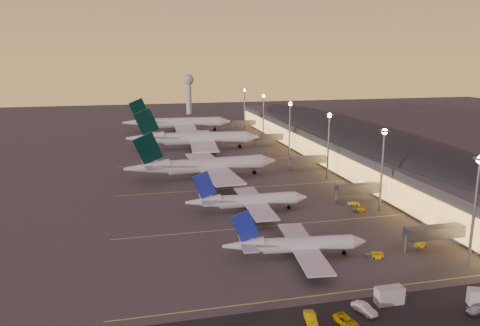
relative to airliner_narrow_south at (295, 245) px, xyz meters
name	(u,v)px	position (x,y,z in m)	size (l,w,h in m)	color
ground	(269,220)	(1.47, 26.76, -3.24)	(700.00, 700.00, 0.00)	#44413F
airliner_narrow_south	(295,245)	(0.00, 0.00, 0.00)	(35.07, 31.52, 12.52)	silver
airliner_narrow_north	(248,201)	(-2.78, 35.25, 0.31)	(38.36, 34.22, 13.72)	silver
airliner_wide_near	(204,166)	(-9.62, 78.67, 1.79)	(60.99, 55.67, 19.51)	silver
airliner_wide_mid	(194,139)	(-5.13, 137.13, 2.39)	(68.35, 62.53, 21.86)	silver
airliner_wide_far	(178,123)	(-7.24, 196.52, 2.36)	(67.90, 61.91, 21.73)	silver
terminal_building	(351,140)	(63.31, 99.23, 5.55)	(56.35, 255.00, 17.46)	#47484D
light_masts	(305,125)	(37.47, 91.76, 14.32)	(2.20, 217.20, 25.90)	slate
radar_tower	(189,87)	(11.47, 286.76, 18.64)	(9.00, 9.00, 32.50)	silver
service_lane	(358,323)	(1.47, -29.24, -3.23)	(260.00, 16.00, 0.01)	black
lane_markings	(238,184)	(1.47, 66.76, -3.23)	(90.00, 180.36, 0.00)	#D8C659
baggage_tug_a	(375,255)	(18.61, -4.45, -2.68)	(4.37, 2.68, 1.22)	#DDB402
baggage_tug_b	(419,246)	(32.34, -1.81, -2.72)	(4.07, 2.83, 1.13)	#DDB402
baggage_tug_c	(359,211)	(30.80, 26.94, -2.75)	(3.81, 2.52, 1.06)	#DDB402
catering_truck_a	(391,296)	(10.84, -24.35, -1.65)	(6.05, 2.45, 3.39)	silver
baggage_tug_d	(354,204)	(32.17, 33.41, -2.72)	(3.62, 3.76, 1.13)	#DDB402
service_van_b	(347,321)	(-0.94, -29.42, -2.46)	(2.58, 5.60, 1.56)	#DDB402
service_van_c	(364,309)	(4.16, -26.37, -2.36)	(1.86, 5.34, 1.76)	silver
service_van_d	(311,319)	(-6.92, -27.25, -2.38)	(1.81, 5.18, 1.71)	#DDB402
service_van_e	(478,310)	(25.00, -31.38, -2.54)	(1.95, 4.80, 1.39)	silver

